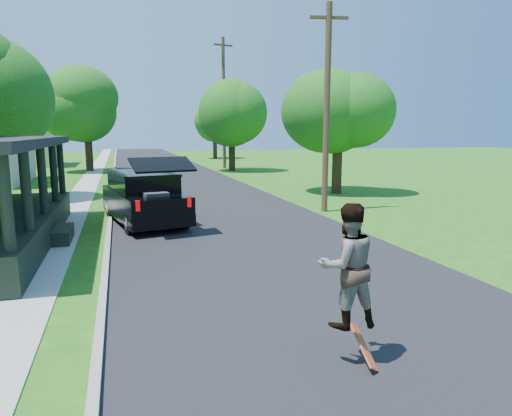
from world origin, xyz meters
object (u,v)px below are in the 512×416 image
object	(u,v)px
utility_pole_near	(327,107)
black_suv	(144,197)
skateboarder	(347,266)
tree_right_near	(338,105)

from	to	relation	value
utility_pole_near	black_suv	bearing A→B (deg)	-165.55
black_suv	utility_pole_near	world-z (taller)	utility_pole_near
utility_pole_near	skateboarder	bearing A→B (deg)	-102.67
skateboarder	utility_pole_near	world-z (taller)	utility_pole_near
skateboarder	tree_right_near	xyz separation A→B (m)	(8.09, 16.59, 3.23)
black_suv	skateboarder	bearing A→B (deg)	-90.14
tree_right_near	skateboarder	bearing A→B (deg)	-115.99
skateboarder	utility_pole_near	xyz separation A→B (m)	(5.10, 11.59, 2.82)
tree_right_near	utility_pole_near	distance (m)	5.84
skateboarder	black_suv	bearing A→B (deg)	-77.92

